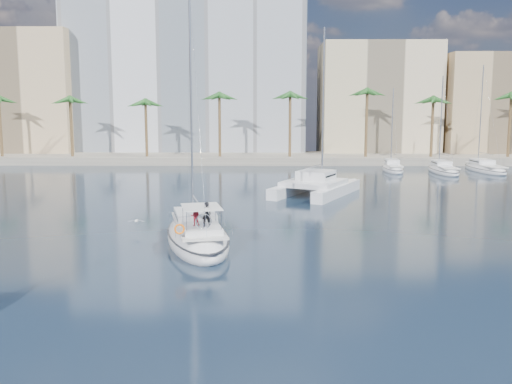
{
  "coord_description": "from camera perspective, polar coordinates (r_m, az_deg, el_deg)",
  "views": [
    {
      "loc": [
        1.44,
        -33.33,
        8.98
      ],
      "look_at": [
        1.1,
        1.5,
        3.78
      ],
      "focal_mm": 40.0,
      "sensor_mm": 36.0,
      "label": 1
    }
  ],
  "objects": [
    {
      "name": "seagull",
      "position": [
        42.33,
        -11.86,
        -2.85
      ],
      "size": [
        1.18,
        0.51,
        0.22
      ],
      "color": "silver",
      "rests_on": "ground"
    },
    {
      "name": "quay",
      "position": [
        94.71,
        -0.31,
        3.42
      ],
      "size": [
        120.0,
        14.0,
        1.2
      ],
      "primitive_type": "cube",
      "color": "gray",
      "rests_on": "ground"
    },
    {
      "name": "building_tan_right",
      "position": [
        109.15,
        22.6,
        7.86
      ],
      "size": [
        18.0,
        12.0,
        18.0
      ],
      "primitive_type": "cube",
      "color": "tan",
      "rests_on": "ground"
    },
    {
      "name": "moored_yacht_a",
      "position": [
        82.93,
        13.5,
        2.04
      ],
      "size": [
        3.37,
        9.52,
        11.9
      ],
      "primitive_type": null,
      "rotation": [
        0.0,
        0.0,
        -0.07
      ],
      "color": "white",
      "rests_on": "ground"
    },
    {
      "name": "building_tan_left",
      "position": [
        111.19,
        -22.72,
        8.89
      ],
      "size": [
        22.0,
        14.0,
        22.0
      ],
      "primitive_type": "cube",
      "color": "tan",
      "rests_on": "ground"
    },
    {
      "name": "moored_yacht_c",
      "position": [
        86.77,
        21.9,
        1.94
      ],
      "size": [
        3.98,
        12.33,
        15.54
      ],
      "primitive_type": null,
      "rotation": [
        0.0,
        0.0,
        0.03
      ],
      "color": "white",
      "rests_on": "ground"
    },
    {
      "name": "palm_right",
      "position": [
        96.03,
        20.63,
        8.73
      ],
      "size": [
        3.6,
        3.6,
        12.3
      ],
      "color": "brown",
      "rests_on": "ground"
    },
    {
      "name": "main_sloop",
      "position": [
        38.08,
        -5.91,
        -4.35
      ],
      "size": [
        6.47,
        12.74,
        18.08
      ],
      "rotation": [
        0.0,
        0.0,
        0.22
      ],
      "color": "white",
      "rests_on": "ground"
    },
    {
      "name": "palm_left",
      "position": [
        97.04,
        -21.11,
        8.7
      ],
      "size": [
        3.6,
        3.6,
        12.3
      ],
      "color": "brown",
      "rests_on": "ground"
    },
    {
      "name": "palm_centre",
      "position": [
        90.35,
        -0.35,
        9.32
      ],
      "size": [
        3.6,
        3.6,
        12.3
      ],
      "color": "brown",
      "rests_on": "ground"
    },
    {
      "name": "ground",
      "position": [
        34.55,
        -1.85,
        -6.57
      ],
      "size": [
        160.0,
        160.0,
        0.0
      ],
      "primitive_type": "plane",
      "color": "black",
      "rests_on": "ground"
    },
    {
      "name": "building_beige",
      "position": [
        105.36,
        11.96,
        8.87
      ],
      "size": [
        20.0,
        14.0,
        20.0
      ],
      "primitive_type": "cube",
      "color": "#C9B490",
      "rests_on": "ground"
    },
    {
      "name": "building_modern",
      "position": [
        107.29,
        -6.76,
        11.12
      ],
      "size": [
        42.0,
        16.0,
        28.0
      ],
      "primitive_type": "cube",
      "color": "silver",
      "rests_on": "ground"
    },
    {
      "name": "moored_yacht_b",
      "position": [
        82.73,
        18.2,
        1.84
      ],
      "size": [
        3.32,
        10.83,
        13.72
      ],
      "primitive_type": null,
      "rotation": [
        0.0,
        0.0,
        -0.02
      ],
      "color": "white",
      "rests_on": "ground"
    },
    {
      "name": "catamaran",
      "position": [
        59.12,
        5.96,
        0.83
      ],
      "size": [
        10.41,
        13.04,
        17.05
      ],
      "rotation": [
        0.0,
        0.0,
        -0.46
      ],
      "color": "white",
      "rests_on": "ground"
    }
  ]
}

